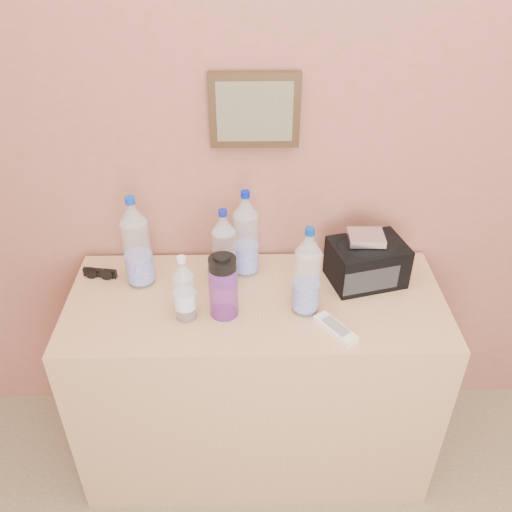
{
  "coord_description": "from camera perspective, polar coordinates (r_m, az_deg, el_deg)",
  "views": [
    {
      "loc": [
        -0.22,
        0.25,
        2.02
      ],
      "look_at": [
        -0.19,
        1.71,
        1.0
      ],
      "focal_mm": 38.0,
      "sensor_mm": 36.0,
      "label": 1
    }
  ],
  "objects": [
    {
      "name": "sunglasses",
      "position": [
        2.06,
        -16.09,
        -1.71
      ],
      "size": [
        0.13,
        0.07,
        0.03
      ],
      "primitive_type": null,
      "rotation": [
        0.0,
        0.0,
        -0.16
      ],
      "color": "black",
      "rests_on": "dresser"
    },
    {
      "name": "pet_large_b",
      "position": [
        1.94,
        -1.08,
        1.95
      ],
      "size": [
        0.09,
        0.09,
        0.33
      ],
      "rotation": [
        0.0,
        0.0,
        -0.21
      ],
      "color": "white",
      "rests_on": "dresser"
    },
    {
      "name": "pet_large_a",
      "position": [
        1.92,
        -12.43,
        0.98
      ],
      "size": [
        0.09,
        0.09,
        0.35
      ],
      "rotation": [
        0.0,
        0.0,
        0.07
      ],
      "color": "silver",
      "rests_on": "dresser"
    },
    {
      "name": "nalgene_bottle",
      "position": [
        1.76,
        -3.47,
        -3.16
      ],
      "size": [
        0.1,
        0.1,
        0.23
      ],
      "rotation": [
        0.0,
        0.0,
        0.15
      ],
      "color": "purple",
      "rests_on": "dresser"
    },
    {
      "name": "pet_large_c",
      "position": [
        1.88,
        -3.35,
        0.36
      ],
      "size": [
        0.08,
        0.08,
        0.3
      ],
      "rotation": [
        0.0,
        0.0,
        0.2
      ],
      "color": "silver",
      "rests_on": "dresser"
    },
    {
      "name": "foil_packet",
      "position": [
        1.9,
        11.51,
        1.94
      ],
      "size": [
        0.12,
        0.1,
        0.03
      ],
      "primitive_type": "cube",
      "rotation": [
        0.0,
        0.0,
        -0.02
      ],
      "color": "silver",
      "rests_on": "toiletry_bag"
    },
    {
      "name": "ac_remote",
      "position": [
        1.78,
        8.38,
        -7.62
      ],
      "size": [
        0.14,
        0.16,
        0.02
      ],
      "primitive_type": "cube",
      "rotation": [
        0.0,
        0.0,
        -0.96
      ],
      "color": "silver",
      "rests_on": "dresser"
    },
    {
      "name": "pet_large_d",
      "position": [
        1.77,
        5.39,
        -2.07
      ],
      "size": [
        0.09,
        0.09,
        0.32
      ],
      "rotation": [
        0.0,
        0.0,
        -0.06
      ],
      "color": "silver",
      "rests_on": "dresser"
    },
    {
      "name": "picture_frame",
      "position": [
        1.84,
        -0.15,
        15.06
      ],
      "size": [
        0.3,
        0.03,
        0.25
      ],
      "primitive_type": null,
      "color": "#382311",
      "rests_on": "room_shell"
    },
    {
      "name": "toiletry_bag",
      "position": [
        1.97,
        11.61,
        -0.41
      ],
      "size": [
        0.29,
        0.24,
        0.17
      ],
      "primitive_type": null,
      "rotation": [
        0.0,
        0.0,
        0.25
      ],
      "color": "black",
      "rests_on": "dresser"
    },
    {
      "name": "dresser",
      "position": [
        2.17,
        0.0,
        -12.96
      ],
      "size": [
        1.32,
        0.55,
        0.82
      ],
      "primitive_type": "cube",
      "color": "#AE834A",
      "rests_on": "ground"
    },
    {
      "name": "pet_small",
      "position": [
        1.77,
        -7.56,
        -3.73
      ],
      "size": [
        0.07,
        0.07,
        0.24
      ],
      "rotation": [
        0.0,
        0.0,
        0.12
      ],
      "color": "silver",
      "rests_on": "dresser"
    }
  ]
}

